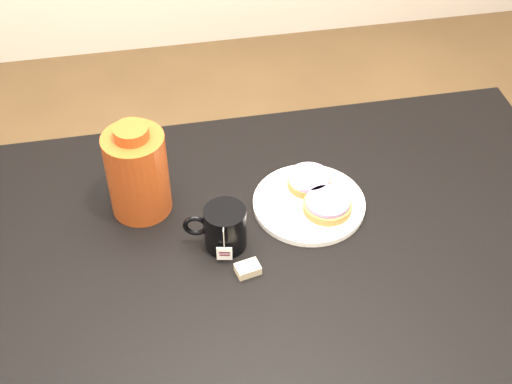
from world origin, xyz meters
The scene contains 7 objects.
table centered at (0.00, 0.00, 0.67)m, with size 1.40×0.90×0.75m.
plate centered at (0.13, 0.13, 0.76)m, with size 0.23×0.23×0.02m.
bagel_back centered at (0.14, 0.18, 0.78)m, with size 0.12×0.12×0.03m.
bagel_front centered at (0.16, 0.10, 0.78)m, with size 0.14×0.14×0.03m.
mug centered at (-0.06, 0.06, 0.80)m, with size 0.13×0.10×0.09m.
teabag_pouch centered at (-0.02, -0.02, 0.76)m, with size 0.04×0.03×0.02m, color #C6B793.
bagel_package centered at (-0.21, 0.19, 0.85)m, with size 0.16×0.16×0.21m.
Camera 1 is at (-0.17, -0.88, 1.80)m, focal length 50.00 mm.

